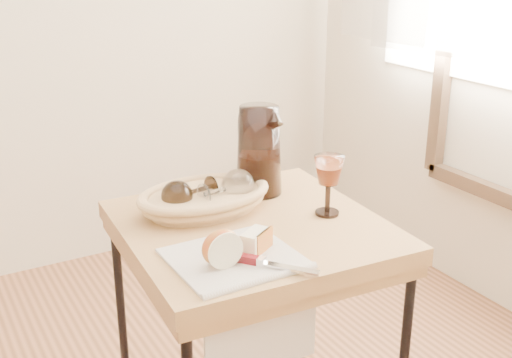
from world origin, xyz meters
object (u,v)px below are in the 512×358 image
goblet_lying_b (224,189)px  goblet_lying_a (192,192)px  pitcher (259,150)px  apple_half (221,247)px  side_table (252,357)px  tea_towel (233,258)px  bread_basket (204,200)px  table_knife (265,262)px  wine_goblet (328,185)px

goblet_lying_b → goblet_lying_a: bearing=148.2°
pitcher → apple_half: pitcher is taller
goblet_lying_a → pitcher: 0.22m
goblet_lying_b → side_table: bearing=-86.8°
tea_towel → bread_basket: bread_basket is taller
goblet_lying_a → table_knife: size_ratio=0.61×
side_table → pitcher: size_ratio=2.76×
pitcher → tea_towel: bearing=-106.3°
tea_towel → table_knife: (0.04, -0.07, 0.01)m
side_table → bread_basket: 0.44m
pitcher → table_knife: pitcher is taller
bread_basket → goblet_lying_b: 0.06m
wine_goblet → tea_towel: bearing=-162.5°
goblet_lying_a → pitcher: (0.21, 0.03, 0.07)m
goblet_lying_a → table_knife: (0.00, -0.36, -0.04)m
side_table → tea_towel: tea_towel is taller
bread_basket → apple_half: size_ratio=3.59×
bread_basket → wine_goblet: size_ratio=2.01×
wine_goblet → table_knife: bearing=-148.8°
goblet_lying_a → apple_half: size_ratio=1.49×
apple_half → tea_towel: bearing=24.1°
side_table → pitcher: 0.55m
table_knife → pitcher: bearing=113.1°
bread_basket → apple_half: apple_half is taller
goblet_lying_b → apple_half: 0.31m
bread_basket → table_knife: bearing=-95.1°
tea_towel → pitcher: size_ratio=0.94×
bread_basket → table_knife: (-0.02, -0.34, -0.01)m
goblet_lying_a → bread_basket: bearing=143.2°
bread_basket → goblet_lying_b: bearing=-23.0°
table_knife → tea_towel: bearing=170.0°
side_table → wine_goblet: wine_goblet is taller
pitcher → wine_goblet: size_ratio=1.81×
side_table → tea_towel: (-0.13, -0.15, 0.39)m
side_table → table_knife: 0.47m
tea_towel → wine_goblet: 0.34m
side_table → goblet_lying_b: bearing=101.3°
pitcher → wine_goblet: (0.07, -0.22, -0.04)m
side_table → pitcher: bearing=55.4°
goblet_lying_b → apple_half: goblet_lying_b is taller
pitcher → goblet_lying_b: bearing=-134.4°
goblet_lying_a → goblet_lying_b: 0.08m
goblet_lying_a → side_table: bearing=114.0°
bread_basket → pitcher: size_ratio=1.11×
apple_half → pitcher: bearing=48.1°
wine_goblet → side_table: bearing=166.0°
pitcher → apple_half: bearing=-108.8°
wine_goblet → table_knife: wine_goblet is taller
tea_towel → wine_goblet: size_ratio=1.71×
tea_towel → bread_basket: size_ratio=0.85×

